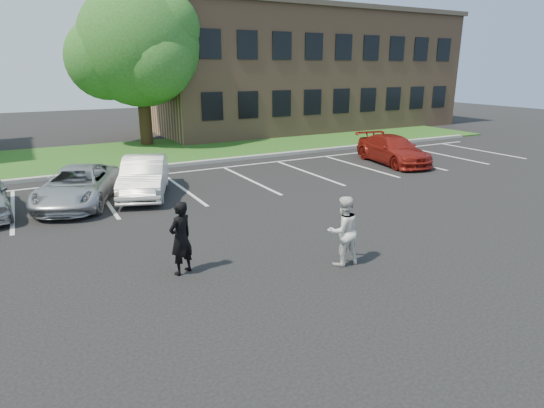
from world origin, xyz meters
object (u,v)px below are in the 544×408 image
at_px(tree, 141,49).
at_px(man_black_suit, 181,238).
at_px(car_silver_minivan, 78,186).
at_px(man_white_shirt, 343,231).
at_px(car_white_sedan, 144,176).
at_px(car_red_compact, 393,150).
at_px(office_building, 302,70).

height_order(tree, man_black_suit, tree).
xyz_separation_m(tree, car_silver_minivan, (-4.98, -10.88, -4.74)).
bearing_deg(man_white_shirt, car_white_sedan, -68.82).
distance_m(car_white_sedan, car_red_compact, 11.60).
xyz_separation_m(man_white_shirt, car_silver_minivan, (-4.73, 8.07, -0.20)).
height_order(man_black_suit, car_red_compact, man_black_suit).
height_order(office_building, man_black_suit, office_building).
bearing_deg(car_silver_minivan, car_red_compact, 22.28).
bearing_deg(car_red_compact, man_white_shirt, -129.94).
bearing_deg(man_black_suit, car_white_sedan, -123.79).
relative_size(office_building, man_black_suit, 13.57).
bearing_deg(man_white_shirt, car_red_compact, -134.24).
bearing_deg(car_white_sedan, car_silver_minivan, -158.38).
distance_m(car_silver_minivan, car_white_sedan, 2.20).
bearing_deg(car_red_compact, car_silver_minivan, -171.54).
bearing_deg(car_white_sedan, car_red_compact, 19.22).
xyz_separation_m(office_building, car_white_sedan, (-15.42, -14.18, -3.48)).
bearing_deg(tree, car_white_sedan, -104.45).
relative_size(man_white_shirt, car_red_compact, 0.37).
xyz_separation_m(office_building, tree, (-12.64, -3.39, 1.19)).
bearing_deg(man_black_suit, office_building, -154.44).
distance_m(office_building, man_black_suit, 26.81).
xyz_separation_m(office_building, car_silver_minivan, (-17.62, -14.27, -3.55)).
height_order(man_white_shirt, car_white_sedan, man_white_shirt).
relative_size(man_white_shirt, car_silver_minivan, 0.37).
distance_m(office_building, car_white_sedan, 21.24).
distance_m(man_black_suit, car_white_sedan, 6.91).
bearing_deg(car_silver_minivan, office_building, 61.07).
distance_m(man_white_shirt, car_silver_minivan, 9.35).
bearing_deg(office_building, man_white_shirt, -120.00).
xyz_separation_m(man_black_suit, car_silver_minivan, (-1.35, 6.77, -0.21)).
height_order(man_white_shirt, car_silver_minivan, man_white_shirt).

